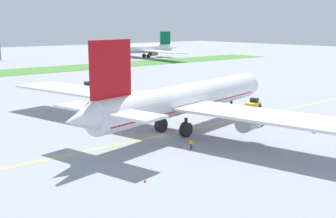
% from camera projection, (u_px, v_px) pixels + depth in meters
% --- Properties ---
extents(ground_plane, '(600.00, 600.00, 0.00)m').
position_uv_depth(ground_plane, '(161.00, 136.00, 73.28)').
color(ground_plane, '#9399A0').
rests_on(ground_plane, ground).
extents(apron_taxi_line, '(280.00, 0.36, 0.01)m').
position_uv_depth(apron_taxi_line, '(160.00, 136.00, 73.51)').
color(apron_taxi_line, yellow).
rests_on(apron_taxi_line, ground).
extents(airliner_foreground, '(50.78, 81.79, 16.33)m').
position_uv_depth(airliner_foreground, '(183.00, 100.00, 75.60)').
color(airliner_foreground, white).
rests_on(airliner_foreground, ground).
extents(pushback_tug, '(5.77, 3.07, 2.26)m').
position_uv_depth(pushback_tug, '(253.00, 104.00, 97.15)').
color(pushback_tug, yellow).
rests_on(pushback_tug, ground).
extents(ground_crew_wingwalker_port, '(0.45, 0.48, 1.61)m').
position_uv_depth(ground_crew_wingwalker_port, '(191.00, 143.00, 65.35)').
color(ground_crew_wingwalker_port, black).
rests_on(ground_crew_wingwalker_port, ground).
extents(ground_crew_marshaller_front, '(0.46, 0.47, 1.60)m').
position_uv_depth(ground_crew_marshaller_front, '(239.00, 115.00, 85.54)').
color(ground_crew_marshaller_front, black).
rests_on(ground_crew_marshaller_front, ground).
extents(ground_crew_wingwalker_starboard, '(0.49, 0.50, 1.72)m').
position_uv_depth(ground_crew_wingwalker_starboard, '(314.00, 126.00, 75.67)').
color(ground_crew_wingwalker_starboard, black).
rests_on(ground_crew_wingwalker_starboard, ground).
extents(traffic_cone_near_nose, '(0.36, 0.36, 0.58)m').
position_uv_depth(traffic_cone_near_nose, '(145.00, 180.00, 51.89)').
color(traffic_cone_near_nose, '#F2590C').
rests_on(traffic_cone_near_nose, ground).
extents(traffic_cone_port_wing, '(0.36, 0.36, 0.58)m').
position_uv_depth(traffic_cone_port_wing, '(305.00, 119.00, 84.85)').
color(traffic_cone_port_wing, '#F2590C').
rests_on(traffic_cone_port_wing, ground).
extents(service_truck_baggage_loader, '(5.18, 3.60, 2.88)m').
position_uv_depth(service_truck_baggage_loader, '(93.00, 86.00, 120.62)').
color(service_truck_baggage_loader, black).
rests_on(service_truck_baggage_loader, ground).
extents(parked_airliner_far_centre, '(44.82, 71.76, 14.30)m').
position_uv_depth(parked_airliner_far_centre, '(143.00, 49.00, 240.30)').
color(parked_airliner_far_centre, white).
rests_on(parked_airliner_far_centre, ground).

